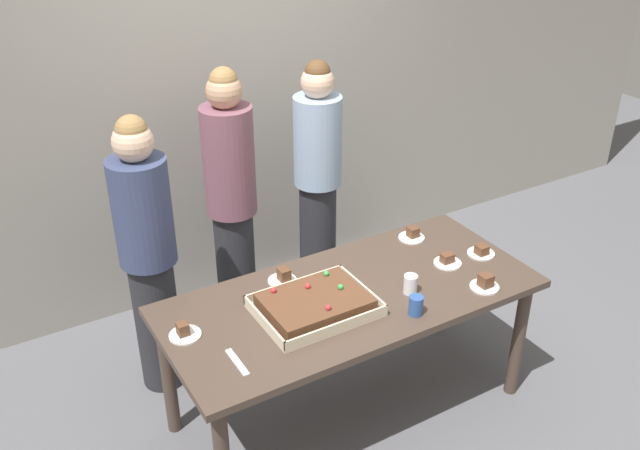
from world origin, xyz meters
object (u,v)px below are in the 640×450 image
object	(u,v)px
person_green_shirt_behind	(231,200)
person_striped_tie_right	(318,182)
plated_slice_near_right	(485,283)
plated_slice_center_front	(283,278)
party_table	(351,308)
person_serving_front	(148,254)
sheet_cake	(315,304)
drink_cup_middle	(410,284)
drink_cup_nearest	(416,305)
plated_slice_far_left	(481,252)
cake_server_utensil	(237,362)
plated_slice_center_back	(412,235)
plated_slice_far_right	(184,332)
plated_slice_near_left	(447,261)

from	to	relation	value
person_green_shirt_behind	person_striped_tie_right	bearing A→B (deg)	92.84
plated_slice_near_right	plated_slice_center_front	xyz separation A→B (m)	(-0.86, 0.57, -0.00)
party_table	plated_slice_near_right	world-z (taller)	plated_slice_near_right
person_serving_front	person_striped_tie_right	bearing A→B (deg)	67.56
party_table	sheet_cake	distance (m)	0.27
drink_cup_middle	person_striped_tie_right	world-z (taller)	person_striped_tie_right
drink_cup_nearest	party_table	bearing A→B (deg)	119.70
sheet_cake	plated_slice_far_left	size ratio (longest dim) A/B	3.73
cake_server_utensil	person_serving_front	bearing A→B (deg)	94.42
plated_slice_center_front	drink_cup_nearest	bearing A→B (deg)	-54.20
plated_slice_near_right	drink_cup_middle	size ratio (longest dim) A/B	1.50
person_serving_front	person_green_shirt_behind	distance (m)	0.66
plated_slice_far_left	plated_slice_center_back	size ratio (longest dim) A/B	1.00
plated_slice_near_right	drink_cup_middle	xyz separation A→B (m)	(-0.36, 0.16, 0.02)
plated_slice_center_front	drink_cup_middle	bearing A→B (deg)	-39.46
person_green_shirt_behind	plated_slice_center_back	bearing A→B (deg)	49.78
party_table	plated_slice_center_back	distance (m)	0.68
party_table	person_striped_tie_right	size ratio (longest dim) A/B	1.16
party_table	person_serving_front	xyz separation A→B (m)	(-0.79, 0.76, 0.18)
sheet_cake	cake_server_utensil	world-z (taller)	sheet_cake
sheet_cake	person_green_shirt_behind	xyz separation A→B (m)	(0.04, 1.06, 0.09)
party_table	drink_cup_nearest	size ratio (longest dim) A/B	19.23
plated_slice_near_right	plated_slice_far_right	bearing A→B (deg)	164.59
plated_slice_near_left	person_striped_tie_right	world-z (taller)	person_striped_tie_right
sheet_cake	drink_cup_nearest	size ratio (longest dim) A/B	5.59
plated_slice_far_right	person_serving_front	world-z (taller)	person_serving_front
person_green_shirt_behind	person_striped_tie_right	size ratio (longest dim) A/B	1.03
plated_slice_near_left	drink_cup_nearest	world-z (taller)	drink_cup_nearest
plated_slice_center_back	plated_slice_center_front	bearing A→B (deg)	-178.45
plated_slice_near_left	cake_server_utensil	xyz separation A→B (m)	(-1.32, -0.17, -0.01)
party_table	person_green_shirt_behind	bearing A→B (deg)	100.29
plated_slice_near_left	drink_cup_middle	bearing A→B (deg)	-160.85
person_green_shirt_behind	plated_slice_center_front	bearing A→B (deg)	-1.81
person_serving_front	party_table	bearing A→B (deg)	11.04
plated_slice_center_back	person_green_shirt_behind	size ratio (longest dim) A/B	0.09
plated_slice_far_right	cake_server_utensil	bearing A→B (deg)	-66.64
plated_slice_center_front	plated_slice_center_back	distance (m)	0.85
plated_slice_far_left	plated_slice_far_right	xyz separation A→B (m)	(-1.67, 0.15, 0.00)
plated_slice_center_back	cake_server_utensil	distance (m)	1.42
party_table	person_green_shirt_behind	xyz separation A→B (m)	(-0.19, 1.03, 0.22)
sheet_cake	plated_slice_near_left	bearing A→B (deg)	0.77
cake_server_utensil	person_serving_front	size ratio (longest dim) A/B	0.12
drink_cup_nearest	drink_cup_middle	size ratio (longest dim) A/B	1.00
plated_slice_near_right	plated_slice_center_back	world-z (taller)	plated_slice_near_right
cake_server_utensil	plated_slice_near_right	bearing A→B (deg)	-4.50
party_table	cake_server_utensil	world-z (taller)	cake_server_utensil
plated_slice_far_right	drink_cup_middle	distance (m)	1.14
plated_slice_near_right	drink_cup_middle	bearing A→B (deg)	155.88
sheet_cake	plated_slice_center_front	bearing A→B (deg)	92.06
person_green_shirt_behind	cake_server_utensil	bearing A→B (deg)	-21.10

